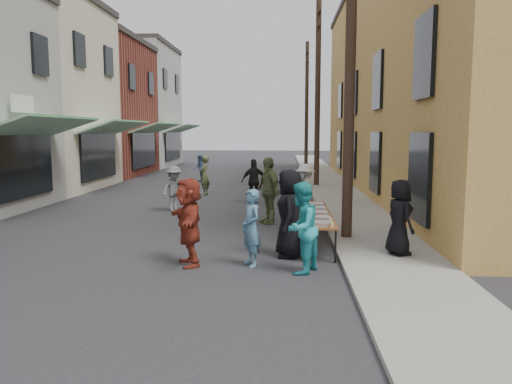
# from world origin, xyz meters

# --- Properties ---
(ground) EXTENTS (120.00, 120.00, 0.00)m
(ground) POSITION_xyz_m (0.00, 0.00, 0.00)
(ground) COLOR #28282B
(ground) RESTS_ON ground
(sidewalk) EXTENTS (2.20, 60.00, 0.10)m
(sidewalk) POSITION_xyz_m (5.00, 15.00, 0.05)
(sidewalk) COLOR gray
(sidewalk) RESTS_ON ground
(storefront_row) EXTENTS (8.00, 37.00, 9.00)m
(storefront_row) POSITION_xyz_m (-10.00, 14.96, 4.12)
(storefront_row) COLOR maroon
(storefront_row) RESTS_ON ground
(building_ochre) EXTENTS (10.00, 28.00, 10.00)m
(building_ochre) POSITION_xyz_m (11.10, 14.00, 5.00)
(building_ochre) COLOR #A8813C
(building_ochre) RESTS_ON ground
(utility_pole_near) EXTENTS (0.26, 0.26, 9.00)m
(utility_pole_near) POSITION_xyz_m (4.30, 3.00, 4.50)
(utility_pole_near) COLOR #2D2116
(utility_pole_near) RESTS_ON ground
(utility_pole_mid) EXTENTS (0.26, 0.26, 9.00)m
(utility_pole_mid) POSITION_xyz_m (4.30, 15.00, 4.50)
(utility_pole_mid) COLOR #2D2116
(utility_pole_mid) RESTS_ON ground
(utility_pole_far) EXTENTS (0.26, 0.26, 9.00)m
(utility_pole_far) POSITION_xyz_m (4.30, 27.00, 4.50)
(utility_pole_far) COLOR #2D2116
(utility_pole_far) RESTS_ON ground
(serving_table) EXTENTS (0.70, 4.00, 0.75)m
(serving_table) POSITION_xyz_m (3.51, 2.69, 0.71)
(serving_table) COLOR brown
(serving_table) RESTS_ON ground
(catering_tray_sausage) EXTENTS (0.50, 0.33, 0.08)m
(catering_tray_sausage) POSITION_xyz_m (3.51, 1.04, 0.79)
(catering_tray_sausage) COLOR maroon
(catering_tray_sausage) RESTS_ON serving_table
(catering_tray_foil_b) EXTENTS (0.50, 0.33, 0.08)m
(catering_tray_foil_b) POSITION_xyz_m (3.51, 1.69, 0.79)
(catering_tray_foil_b) COLOR #B2B2B7
(catering_tray_foil_b) RESTS_ON serving_table
(catering_tray_buns) EXTENTS (0.50, 0.33, 0.08)m
(catering_tray_buns) POSITION_xyz_m (3.51, 2.39, 0.79)
(catering_tray_buns) COLOR tan
(catering_tray_buns) RESTS_ON serving_table
(catering_tray_foil_d) EXTENTS (0.50, 0.33, 0.08)m
(catering_tray_foil_d) POSITION_xyz_m (3.51, 3.09, 0.79)
(catering_tray_foil_d) COLOR #B2B2B7
(catering_tray_foil_d) RESTS_ON serving_table
(catering_tray_buns_end) EXTENTS (0.50, 0.33, 0.08)m
(catering_tray_buns_end) POSITION_xyz_m (3.51, 3.79, 0.79)
(catering_tray_buns_end) COLOR tan
(catering_tray_buns_end) RESTS_ON serving_table
(condiment_jar_a) EXTENTS (0.07, 0.07, 0.08)m
(condiment_jar_a) POSITION_xyz_m (3.29, 0.74, 0.79)
(condiment_jar_a) COLOR #A57F26
(condiment_jar_a) RESTS_ON serving_table
(condiment_jar_b) EXTENTS (0.07, 0.07, 0.08)m
(condiment_jar_b) POSITION_xyz_m (3.29, 0.84, 0.79)
(condiment_jar_b) COLOR #A57F26
(condiment_jar_b) RESTS_ON serving_table
(condiment_jar_c) EXTENTS (0.07, 0.07, 0.08)m
(condiment_jar_c) POSITION_xyz_m (3.29, 0.94, 0.79)
(condiment_jar_c) COLOR #A57F26
(condiment_jar_c) RESTS_ON serving_table
(cup_stack) EXTENTS (0.08, 0.08, 0.12)m
(cup_stack) POSITION_xyz_m (3.71, 0.79, 0.81)
(cup_stack) COLOR tan
(cup_stack) RESTS_ON serving_table
(guest_front_a) EXTENTS (0.64, 0.95, 1.91)m
(guest_front_a) POSITION_xyz_m (2.85, 1.27, 0.96)
(guest_front_a) COLOR black
(guest_front_a) RESTS_ON ground
(guest_front_b) EXTENTS (0.61, 0.68, 1.57)m
(guest_front_b) POSITION_xyz_m (2.07, 0.49, 0.79)
(guest_front_b) COLOR teal
(guest_front_b) RESTS_ON ground
(guest_front_c) EXTENTS (0.99, 1.07, 1.77)m
(guest_front_c) POSITION_xyz_m (3.06, 0.05, 0.89)
(guest_front_c) COLOR teal
(guest_front_c) RESTS_ON ground
(guest_front_d) EXTENTS (0.99, 1.25, 1.70)m
(guest_front_d) POSITION_xyz_m (3.40, 6.36, 0.85)
(guest_front_d) COLOR white
(guest_front_d) RESTS_ON ground
(guest_front_e) EXTENTS (0.99, 1.24, 1.97)m
(guest_front_e) POSITION_xyz_m (2.26, 5.22, 0.98)
(guest_front_e) COLOR #5E6D3F
(guest_front_e) RESTS_ON ground
(guest_queue_back) EXTENTS (1.07, 1.75, 1.80)m
(guest_queue_back) POSITION_xyz_m (0.80, 0.49, 0.90)
(guest_queue_back) COLOR maroon
(guest_queue_back) RESTS_ON ground
(server) EXTENTS (0.74, 0.91, 1.62)m
(server) POSITION_xyz_m (5.19, 1.23, 0.91)
(server) COLOR black
(server) RESTS_ON sidewalk
(passerby_left) EXTENTS (1.08, 1.15, 1.56)m
(passerby_left) POSITION_xyz_m (-1.01, 7.24, 0.78)
(passerby_left) COLOR slate
(passerby_left) RESTS_ON ground
(passerby_mid) EXTENTS (1.05, 0.65, 1.67)m
(passerby_mid) POSITION_xyz_m (1.59, 9.42, 0.84)
(passerby_mid) COLOR black
(passerby_mid) RESTS_ON ground
(passerby_right) EXTENTS (0.49, 0.67, 1.69)m
(passerby_right) POSITION_xyz_m (-0.65, 11.51, 0.85)
(passerby_right) COLOR #4A5531
(passerby_right) RESTS_ON ground
(passerby_far) EXTENTS (0.77, 0.87, 1.47)m
(passerby_far) POSITION_xyz_m (-1.78, 17.01, 0.74)
(passerby_far) COLOR #4C6393
(passerby_far) RESTS_ON ground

